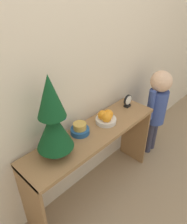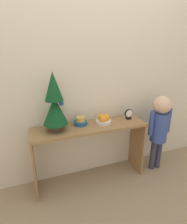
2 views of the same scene
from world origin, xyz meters
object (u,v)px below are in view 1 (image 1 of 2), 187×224
object	(u,v)px
mini_tree	(53,119)
singing_bowl	(80,129)
fruit_bowl	(106,118)
desk_clock	(128,101)
child_figure	(157,103)

from	to	relation	value
mini_tree	singing_bowl	xyz separation A→B (m)	(0.27, 0.05, -0.25)
fruit_bowl	singing_bowl	distance (m)	0.25
mini_tree	singing_bowl	distance (m)	0.37
desk_clock	child_figure	distance (m)	0.40
mini_tree	singing_bowl	world-z (taller)	mini_tree
mini_tree	fruit_bowl	size ratio (longest dim) A/B	3.40
child_figure	singing_bowl	bearing A→B (deg)	171.13
fruit_bowl	child_figure	xyz separation A→B (m)	(0.69, -0.10, -0.11)
fruit_bowl	singing_bowl	xyz separation A→B (m)	(-0.25, 0.05, -0.01)
singing_bowl	fruit_bowl	bearing A→B (deg)	-11.07
singing_bowl	mini_tree	bearing A→B (deg)	-168.90
desk_clock	singing_bowl	bearing A→B (deg)	177.17
fruit_bowl	child_figure	world-z (taller)	child_figure
mini_tree	child_figure	bearing A→B (deg)	-4.45
singing_bowl	desk_clock	size ratio (longest dim) A/B	1.22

